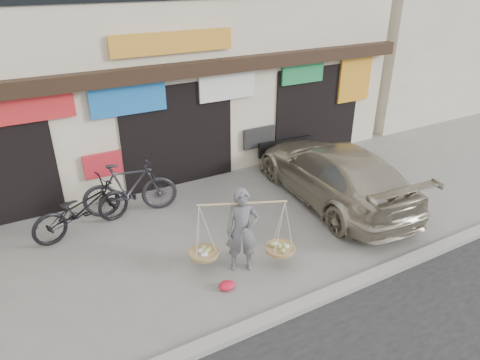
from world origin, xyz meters
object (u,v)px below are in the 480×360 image
bike_0 (81,209)px  suv (333,173)px  bike_1 (130,188)px  street_vendor (242,233)px

bike_0 → suv: 5.95m
bike_1 → street_vendor: bearing=-145.5°
street_vendor → bike_1: bearing=135.8°
bike_1 → suv: suv is taller
street_vendor → bike_1: (-1.28, 3.09, -0.14)m
bike_0 → street_vendor: bearing=-153.5°
bike_0 → suv: size_ratio=0.43×
bike_1 → suv: 4.92m
street_vendor → suv: street_vendor is taller
bike_1 → suv: bearing=-98.5°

